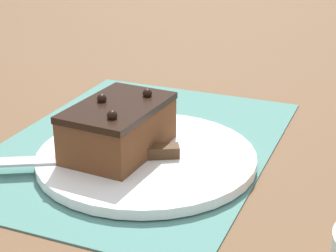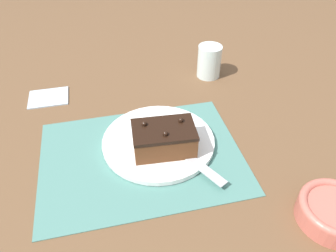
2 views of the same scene
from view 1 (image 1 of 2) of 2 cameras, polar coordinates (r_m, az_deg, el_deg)
name	(u,v)px [view 1 (image 1 of 2)]	position (r m, az deg, el deg)	size (l,w,h in m)	color
ground_plane	(138,146)	(0.75, -3.05, -1.99)	(3.00, 3.00, 0.00)	brown
placemat_woven	(138,144)	(0.74, -3.05, -1.85)	(0.46, 0.34, 0.00)	slate
cake_plate	(147,157)	(0.69, -2.19, -3.20)	(0.27, 0.27, 0.01)	white
chocolate_cake	(117,127)	(0.68, -5.20, -0.11)	(0.15, 0.10, 0.07)	brown
serving_knife	(114,155)	(0.67, -5.47, -2.91)	(0.13, 0.22, 0.01)	#472D19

